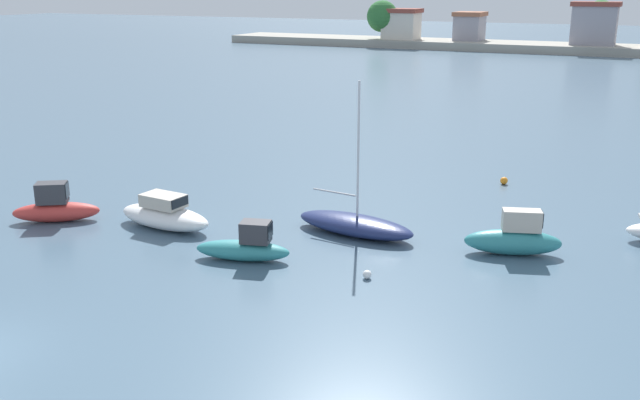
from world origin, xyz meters
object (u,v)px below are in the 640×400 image
(moored_boat_2, at_px, (165,215))
(mooring_buoy_3, at_px, (367,274))
(moored_boat_3, at_px, (245,247))
(moored_boat_4, at_px, (355,224))
(moored_boat_1, at_px, (55,208))
(moored_boat_5, at_px, (514,239))
(mooring_buoy_1, at_px, (504,181))

(moored_boat_2, height_order, mooring_buoy_3, moored_boat_2)
(moored_boat_2, distance_m, mooring_buoy_3, 10.31)
(moored_boat_3, xyz_separation_m, moored_boat_4, (2.65, 4.63, -0.11))
(moored_boat_1, distance_m, moored_boat_3, 10.24)
(moored_boat_2, xyz_separation_m, moored_boat_5, (14.50, 3.35, 0.07))
(moored_boat_2, xyz_separation_m, mooring_buoy_3, (10.19, -1.48, -0.42))
(moored_boat_5, bearing_deg, moored_boat_4, 166.09)
(moored_boat_1, relative_size, moored_boat_3, 0.98)
(moored_boat_2, xyz_separation_m, moored_boat_4, (7.88, 2.83, -0.14))
(moored_boat_1, relative_size, moored_boat_2, 0.78)
(moored_boat_2, bearing_deg, moored_boat_5, 18.05)
(moored_boat_4, relative_size, moored_boat_5, 1.66)
(moored_boat_1, distance_m, moored_boat_2, 5.19)
(moored_boat_4, height_order, mooring_buoy_3, moored_boat_4)
(moored_boat_4, bearing_deg, mooring_buoy_3, -55.22)
(moored_boat_1, bearing_deg, mooring_buoy_1, 8.16)
(moored_boat_4, xyz_separation_m, mooring_buoy_3, (2.31, -4.31, -0.28))
(moored_boat_3, bearing_deg, moored_boat_1, 161.87)
(moored_boat_1, distance_m, moored_boat_5, 20.07)
(moored_boat_2, distance_m, moored_boat_3, 5.54)
(moored_boat_4, bearing_deg, moored_boat_3, -113.21)
(moored_boat_5, bearing_deg, moored_boat_3, -169.32)
(moored_boat_1, distance_m, mooring_buoy_1, 22.73)
(moored_boat_4, distance_m, mooring_buoy_3, 4.90)
(moored_boat_2, relative_size, mooring_buoy_1, 12.11)
(moored_boat_5, bearing_deg, mooring_buoy_3, -150.13)
(moored_boat_1, xyz_separation_m, moored_boat_5, (19.50, 4.75, 0.01))
(moored_boat_5, xyz_separation_m, mooring_buoy_1, (-2.53, 10.37, -0.45))
(moored_boat_4, xyz_separation_m, mooring_buoy_1, (4.09, 10.89, -0.24))
(moored_boat_2, relative_size, moored_boat_4, 0.74)
(moored_boat_1, height_order, mooring_buoy_1, moored_boat_1)
(moored_boat_2, relative_size, mooring_buoy_3, 15.04)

